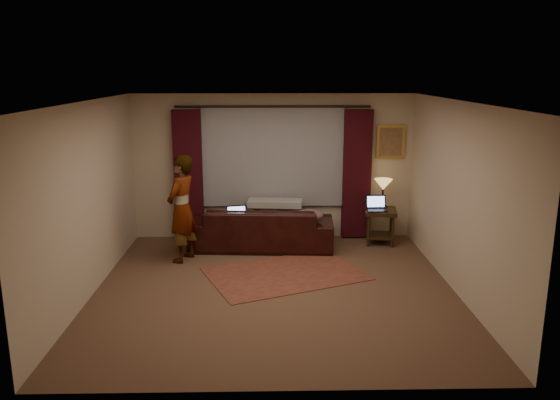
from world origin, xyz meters
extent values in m
cube|color=brown|center=(0.00, 0.00, -0.01)|extent=(5.00, 5.00, 0.01)
cube|color=silver|center=(0.00, 0.00, 2.60)|extent=(5.00, 5.00, 0.02)
cube|color=beige|center=(0.00, 2.50, 1.30)|extent=(5.00, 0.02, 2.60)
cube|color=beige|center=(0.00, -2.50, 1.30)|extent=(5.00, 0.02, 2.60)
cube|color=beige|center=(-2.50, 0.00, 1.30)|extent=(0.02, 5.00, 2.60)
cube|color=beige|center=(2.50, 0.00, 1.30)|extent=(0.02, 5.00, 2.60)
cube|color=gray|center=(0.00, 2.44, 1.50)|extent=(2.50, 0.05, 1.80)
cube|color=#330910|center=(-1.50, 2.39, 1.18)|extent=(0.50, 0.14, 2.30)
cube|color=#330910|center=(1.50, 2.39, 1.18)|extent=(0.50, 0.14, 2.30)
cylinder|color=black|center=(0.00, 2.39, 2.38)|extent=(0.04, 0.04, 3.40)
cube|color=gold|center=(2.10, 2.47, 1.75)|extent=(0.50, 0.04, 0.60)
imported|color=black|center=(-0.20, 1.88, 0.49)|extent=(2.51, 1.21, 0.99)
cube|color=gray|center=(0.03, 2.10, 0.99)|extent=(0.97, 0.46, 0.11)
ellipsoid|color=#764B54|center=(0.61, 1.72, 0.59)|extent=(0.53, 0.44, 0.20)
cube|color=brown|center=(0.17, 0.57, 0.01)|extent=(2.64, 2.24, 0.01)
cube|color=black|center=(1.88, 2.04, 0.31)|extent=(0.61, 0.61, 0.62)
imported|color=gray|center=(-1.46, 1.24, 0.86)|extent=(0.65, 0.65, 1.72)
camera|label=1|loc=(-0.08, -7.16, 3.00)|focal=35.00mm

